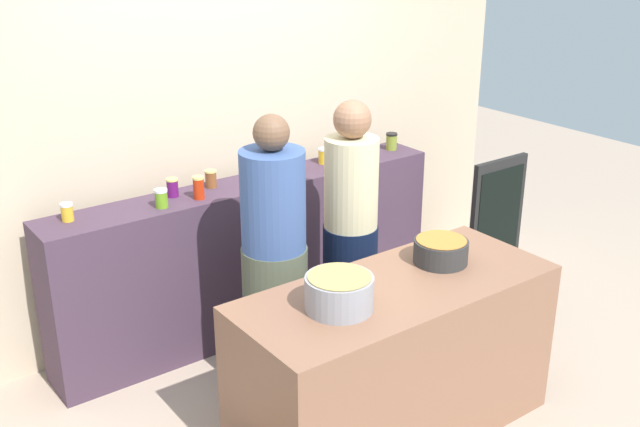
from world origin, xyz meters
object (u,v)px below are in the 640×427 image
at_px(preserve_jar_4, 211,179).
at_px(preserve_jar_7, 352,149).
at_px(preserve_jar_8, 391,141).
at_px(cook_with_tongs, 275,274).
at_px(preserve_jar_2, 172,187).
at_px(preserve_jar_6, 325,156).
at_px(preserve_jar_0, 67,212).
at_px(cooking_pot_left, 339,293).
at_px(preserve_jar_1, 161,198).
at_px(preserve_jar_5, 299,163).
at_px(preserve_jar_3, 199,188).
at_px(cooking_pot_center, 441,251).
at_px(cook_in_cap, 350,246).
at_px(chalkboard_sign, 496,225).

height_order(preserve_jar_4, preserve_jar_7, preserve_jar_7).
relative_size(preserve_jar_8, cook_with_tongs, 0.07).
relative_size(preserve_jar_2, preserve_jar_6, 1.07).
xyz_separation_m(preserve_jar_0, cooking_pot_left, (0.76, -1.46, -0.12)).
xyz_separation_m(preserve_jar_8, cooking_pot_left, (-1.58, -1.43, -0.13)).
distance_m(cooking_pot_left, cook_with_tongs, 0.74).
bearing_deg(preserve_jar_1, preserve_jar_8, 2.66).
distance_m(preserve_jar_2, preserve_jar_5, 0.90).
bearing_deg(preserve_jar_8, preserve_jar_5, -179.97).
relative_size(preserve_jar_2, preserve_jar_3, 0.81).
bearing_deg(preserve_jar_2, preserve_jar_8, -1.41).
height_order(preserve_jar_5, cooking_pot_center, preserve_jar_5).
xyz_separation_m(preserve_jar_1, preserve_jar_2, (0.13, 0.13, 0.00)).
height_order(preserve_jar_2, preserve_jar_8, preserve_jar_8).
bearing_deg(preserve_jar_4, cook_in_cap, -54.98).
height_order(preserve_jar_5, cook_with_tongs, cook_with_tongs).
bearing_deg(preserve_jar_2, preserve_jar_7, -1.68).
bearing_deg(preserve_jar_1, preserve_jar_6, 5.09).
relative_size(preserve_jar_5, preserve_jar_6, 0.95).
height_order(preserve_jar_2, preserve_jar_4, preserve_jar_2).
xyz_separation_m(preserve_jar_4, cook_in_cap, (0.52, -0.74, -0.33)).
bearing_deg(preserve_jar_8, cooking_pot_left, -137.87).
xyz_separation_m(preserve_jar_0, preserve_jar_6, (1.77, -0.00, 0.00)).
bearing_deg(cooking_pot_left, preserve_jar_4, 84.40).
height_order(preserve_jar_0, preserve_jar_5, preserve_jar_0).
bearing_deg(preserve_jar_5, cooking_pot_center, -91.13).
height_order(preserve_jar_8, cooking_pot_center, preserve_jar_8).
bearing_deg(preserve_jar_6, preserve_jar_3, -173.66).
relative_size(preserve_jar_3, cook_with_tongs, 0.08).
relative_size(preserve_jar_5, cooking_pot_center, 0.34).
bearing_deg(preserve_jar_4, preserve_jar_6, -1.68).
height_order(preserve_jar_0, preserve_jar_2, preserve_jar_2).
relative_size(preserve_jar_1, preserve_jar_4, 1.00).
bearing_deg(preserve_jar_5, preserve_jar_1, -175.29).
distance_m(preserve_jar_6, cook_in_cap, 0.86).
distance_m(preserve_jar_3, chalkboard_sign, 2.24).
bearing_deg(preserve_jar_5, preserve_jar_7, 0.40).
distance_m(cook_with_tongs, cook_in_cap, 0.57).
bearing_deg(preserve_jar_0, preserve_jar_4, 1.32).
bearing_deg(cook_with_tongs, preserve_jar_2, 105.77).
bearing_deg(preserve_jar_3, preserve_jar_5, 6.22).
height_order(preserve_jar_0, preserve_jar_4, preserve_jar_4).
bearing_deg(cooking_pot_left, preserve_jar_8, 42.13).
height_order(preserve_jar_0, preserve_jar_6, preserve_jar_6).
xyz_separation_m(preserve_jar_3, cooking_pot_center, (0.76, -1.26, -0.16)).
bearing_deg(preserve_jar_6, chalkboard_sign, -29.76).
xyz_separation_m(preserve_jar_0, preserve_jar_2, (0.64, 0.01, 0.00)).
xyz_separation_m(preserve_jar_0, preserve_jar_4, (0.91, 0.02, 0.00)).
xyz_separation_m(preserve_jar_1, preserve_jar_3, (0.24, -0.00, 0.01)).
distance_m(cooking_pot_center, cook_with_tongs, 0.92).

